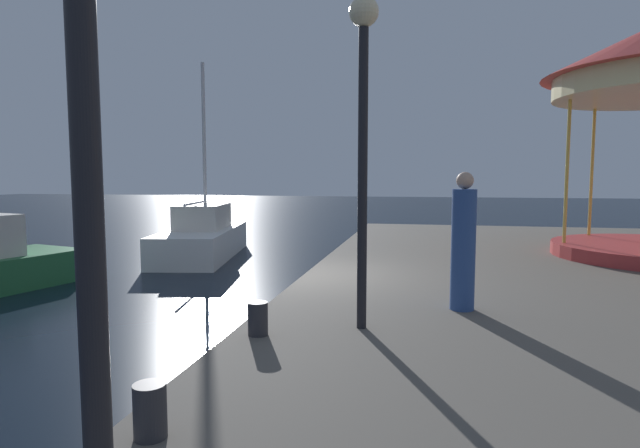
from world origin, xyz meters
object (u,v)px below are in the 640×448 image
object	(u,v)px
sailboat_white	(202,237)
bollard_south	(150,411)
person_far_corner	(463,245)
bollard_center	(258,319)
lamp_post_mid_promenade	(363,103)

from	to	relation	value
sailboat_white	bollard_south	world-z (taller)	sailboat_white
sailboat_white	person_far_corner	xyz separation A→B (m)	(7.87, -8.52, 1.04)
bollard_south	bollard_center	world-z (taller)	same
bollard_center	person_far_corner	bearing A→B (deg)	34.93
lamp_post_mid_promenade	bollard_center	size ratio (longest dim) A/B	10.05
bollard_center	bollard_south	bearing A→B (deg)	-89.75
sailboat_white	lamp_post_mid_promenade	bearing A→B (deg)	-55.87
sailboat_white	bollard_center	distance (m)	11.58
bollard_south	bollard_center	size ratio (longest dim) A/B	1.00
bollard_center	person_far_corner	world-z (taller)	person_far_corner
bollard_south	sailboat_white	bearing A→B (deg)	113.03
lamp_post_mid_promenade	bollard_center	bearing A→B (deg)	-155.30
lamp_post_mid_promenade	bollard_south	bearing A→B (deg)	-111.15
lamp_post_mid_promenade	bollard_south	xyz separation A→B (m)	(-1.17, -3.02, -2.58)
lamp_post_mid_promenade	person_far_corner	xyz separation A→B (m)	(1.29, 1.18, -1.85)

